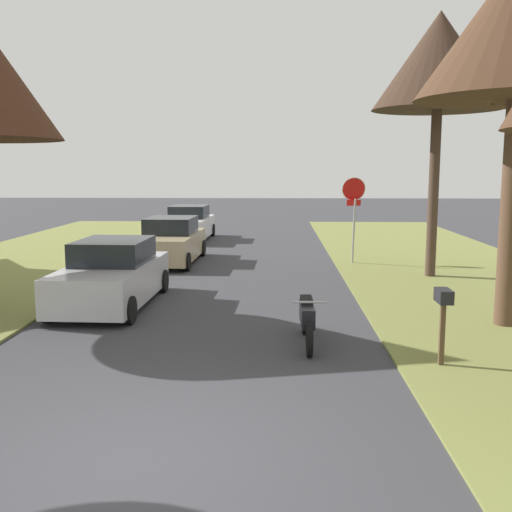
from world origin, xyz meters
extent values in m
plane|color=#38383D|center=(0.00, 0.00, 0.00)|extent=(120.00, 120.00, 0.00)
cylinder|color=#9EA0A5|center=(4.21, 13.94, 1.15)|extent=(0.07, 0.50, 2.22)
cylinder|color=white|center=(4.21, 14.22, 2.58)|extent=(0.82, 0.23, 0.79)
cylinder|color=red|center=(4.21, 14.22, 2.58)|extent=(0.77, 0.23, 0.75)
cube|color=red|center=(4.21, 14.13, 2.11)|extent=(0.48, 0.11, 0.20)
cylinder|color=brown|center=(6.36, 6.03, 2.33)|extent=(0.44, 0.44, 4.56)
cylinder|color=brown|center=(6.11, 6.37, 5.27)|extent=(0.93, 0.75, 1.42)
cylinder|color=#463429|center=(6.24, 11.69, 2.50)|extent=(0.30, 0.30, 4.90)
cone|color=#38271D|center=(6.24, 11.69, 6.34)|extent=(3.79, 3.79, 2.77)
cylinder|color=#463429|center=(5.74, 11.96, 5.60)|extent=(0.71, 1.16, 1.38)
cylinder|color=#463429|center=(6.23, 11.06, 5.55)|extent=(1.34, 0.18, 1.29)
cube|color=#BCBCC1|center=(-2.34, 7.64, 0.59)|extent=(1.94, 4.45, 0.85)
cube|color=black|center=(-2.34, 7.86, 1.29)|extent=(1.66, 2.07, 0.56)
cylinder|color=black|center=(-1.52, 5.96, 0.30)|extent=(0.22, 0.61, 0.60)
cylinder|color=black|center=(-3.26, 6.01, 0.30)|extent=(0.22, 0.61, 0.60)
cylinder|color=black|center=(-1.43, 9.26, 0.30)|extent=(0.22, 0.61, 0.60)
cylinder|color=black|center=(-3.17, 9.31, 0.30)|extent=(0.22, 0.61, 0.60)
cube|color=tan|center=(-2.11, 14.22, 0.59)|extent=(1.94, 4.45, 0.85)
cube|color=black|center=(-2.11, 14.44, 1.29)|extent=(1.66, 2.07, 0.56)
cylinder|color=black|center=(-1.29, 12.55, 0.30)|extent=(0.22, 0.61, 0.60)
cylinder|color=black|center=(-3.03, 12.59, 0.30)|extent=(0.22, 0.61, 0.60)
cylinder|color=black|center=(-1.20, 15.85, 0.30)|extent=(0.22, 0.61, 0.60)
cylinder|color=black|center=(-2.94, 15.89, 0.30)|extent=(0.22, 0.61, 0.60)
cube|color=white|center=(-2.45, 20.86, 0.59)|extent=(1.94, 4.45, 0.85)
cube|color=black|center=(-2.44, 21.08, 1.29)|extent=(1.66, 2.07, 0.56)
cylinder|color=black|center=(-1.62, 19.18, 0.30)|extent=(0.22, 0.61, 0.60)
cylinder|color=black|center=(-3.36, 19.23, 0.30)|extent=(0.22, 0.61, 0.60)
cylinder|color=black|center=(-1.54, 22.48, 0.30)|extent=(0.22, 0.61, 0.60)
cylinder|color=black|center=(-3.27, 22.53, 0.30)|extent=(0.22, 0.61, 0.60)
cylinder|color=black|center=(2.18, 3.90, 0.30)|extent=(0.11, 0.60, 0.60)
cylinder|color=black|center=(2.16, 5.35, 0.30)|extent=(0.11, 0.60, 0.60)
cube|color=black|center=(2.17, 4.62, 0.58)|extent=(0.25, 1.02, 0.36)
cube|color=black|center=(2.17, 4.87, 0.78)|extent=(0.23, 0.56, 0.12)
cylinder|color=#9EA0A5|center=(2.18, 4.00, 0.95)|extent=(0.60, 0.05, 0.04)
cube|color=brown|center=(4.33, 3.39, 0.58)|extent=(0.08, 0.08, 1.05)
cube|color=black|center=(4.33, 3.39, 1.21)|extent=(0.22, 0.44, 0.22)
camera|label=1|loc=(1.60, -6.19, 3.27)|focal=41.69mm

